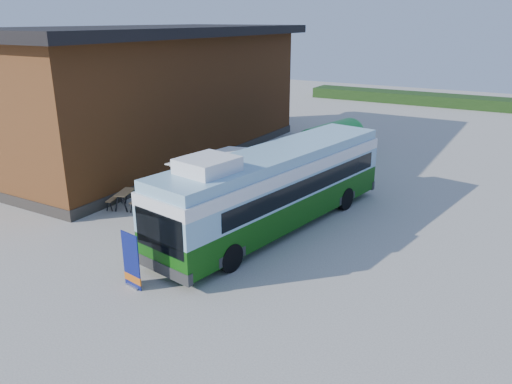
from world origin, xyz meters
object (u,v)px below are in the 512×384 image
Objects in this scene: bus at (276,186)px; slurry_tanker at (331,140)px; banner at (132,265)px; person_a at (243,214)px; person_b at (297,201)px; picnic_table at (125,196)px.

bus is 1.97× the size of slurry_tanker.
person_a is (0.84, 5.13, 0.11)m from banner.
slurry_tanker is (-1.77, 10.07, -0.42)m from bus.
slurry_tanker is (-1.03, 11.36, 0.46)m from person_a.
bus is 6.77× the size of person_b.
slurry_tanker reaches higher than picnic_table.
slurry_tanker reaches higher than person_b.
person_a is 0.96× the size of person_b.
banner reaches higher than person_a.
bus is 6.95m from picnic_table.
person_a is at bearing 6.95° from person_b.
banner is at bearing 20.71° from person_b.
picnic_table is at bearing -35.16° from person_b.
bus reaches higher than person_a.
bus reaches higher than banner.
picnic_table is at bearing 145.40° from banner.
bus is 7.07× the size of person_a.
picnic_table is 0.97× the size of person_a.
bus is 7.26× the size of picnic_table.
person_b is (7.21, 2.36, 0.32)m from picnic_table.
person_a is at bearing -74.71° from slurry_tanker.
slurry_tanker reaches higher than person_a.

